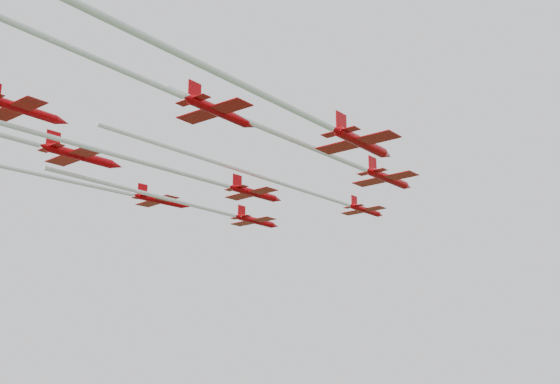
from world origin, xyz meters
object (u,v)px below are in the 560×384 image
Objects in this scene: jet_row3_left at (91,186)px; jet_row3_mid at (200,178)px; jet_row3_right at (277,101)px; jet_lead at (307,192)px; jet_row4_right at (76,50)px; jet_row2_right at (349,163)px; jet_row2_left at (214,211)px.

jet_row3_mid is (21.74, -0.53, -2.79)m from jet_row3_left.
jet_lead is at bearing 121.90° from jet_row3_right.
jet_row4_right is (10.58, -51.33, -0.59)m from jet_lead.
jet_row3_right is 19.45m from jet_row4_right.
jet_row2_right is 24.96m from jet_row3_right.
jet_row3_left is at bearing -126.07° from jet_row2_left.
jet_row3_mid is 30.82m from jet_row4_right.
jet_row2_left is at bearing 58.34° from jet_row3_left.
jet_row3_right is at bearing -35.30° from jet_row2_left.
jet_row2_right is 0.92× the size of jet_row3_left.
jet_row3_right is (20.07, -11.03, 1.71)m from jet_row3_mid.
jet_lead reaches higher than jet_row3_right.
jet_row3_right is at bearing -22.40° from jet_row3_mid.
jet_row4_right is at bearing -89.28° from jet_row2_right.
jet_row4_right is (-8.56, -17.44, 0.91)m from jet_row3_right.
jet_row2_right is (13.03, -9.71, -0.37)m from jet_lead.
jet_row2_left is 17.34m from jet_row3_mid.
jet_row3_left is 0.77× the size of jet_row4_right.
jet_row2_right is 41.70m from jet_row4_right.
jet_row2_left is at bearing 131.64° from jet_row3_mid.
jet_row3_left is 1.16× the size of jet_row3_mid.
jet_row3_right is at bearing -6.38° from jet_row3_left.
jet_row2_right is at bearing 28.54° from jet_row3_left.
jet_row3_left is 0.81× the size of jet_row3_right.
jet_row3_mid is (10.00, -14.16, -0.08)m from jet_row2_left.
jet_row3_mid is at bearing 7.68° from jet_row3_left.
jet_row2_left is at bearing -136.61° from jet_lead.
jet_row3_right is (41.81, -11.56, -1.08)m from jet_row3_left.
jet_row4_right is (-2.45, -41.62, -0.22)m from jet_row2_right.
jet_row3_mid is at bearing 114.15° from jet_row4_right.
jet_row3_mid is 0.66× the size of jet_row4_right.
jet_lead is 31.82m from jet_row3_left.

